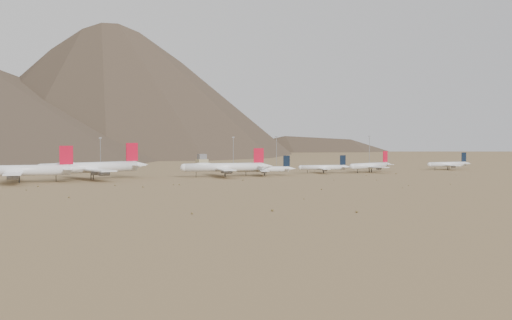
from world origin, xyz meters
name	(u,v)px	position (x,y,z in m)	size (l,w,h in m)	color
ground	(227,180)	(0.00, 0.00, 0.00)	(3000.00, 3000.00, 0.00)	#94764C
mountain_ridge	(25,61)	(0.00, 900.00, 150.00)	(4400.00, 1000.00, 300.00)	brown
widebody_west	(18,170)	(-121.13, 32.61, 7.58)	(73.34, 57.33, 21.98)	white
widebody_centre	(91,167)	(-76.06, 40.58, 7.90)	(76.03, 59.70, 22.91)	white
widebody_east	(224,167)	(10.78, 29.96, 6.54)	(63.30, 49.49, 18.97)	white
narrowbody_a	(265,169)	(40.58, 27.98, 4.48)	(40.17, 29.96, 13.79)	white
narrowbody_b	(324,167)	(90.85, 33.32, 4.21)	(38.31, 28.37, 12.98)	white
narrowbody_c	(371,166)	(127.10, 27.03, 4.99)	(45.56, 33.67, 15.38)	white
narrowbody_d	(449,164)	(201.72, 28.65, 4.35)	(40.67, 29.22, 13.42)	white
control_tower	(202,162)	(30.00, 120.00, 5.32)	(8.00, 8.00, 12.00)	tan
mast_west	(100,153)	(-50.68, 121.80, 14.20)	(2.00, 0.60, 25.70)	gray
mast_centre	(233,151)	(55.82, 116.72, 14.20)	(2.00, 0.60, 25.70)	gray
mast_east	(276,149)	(108.35, 142.61, 14.20)	(2.00, 0.60, 25.70)	gray
mast_far_east	(369,148)	(198.20, 131.89, 14.20)	(2.00, 0.60, 25.70)	gray
desert_scrub	(196,190)	(-44.51, -63.05, 0.32)	(432.97, 185.07, 0.89)	brown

